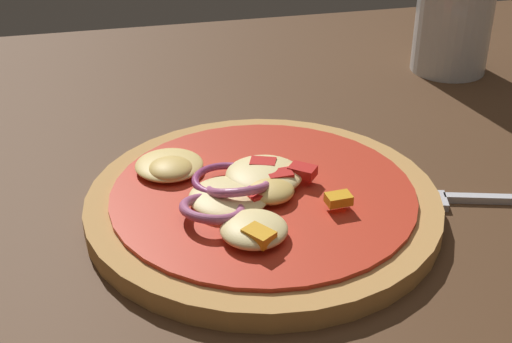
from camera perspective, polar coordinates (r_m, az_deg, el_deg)
dining_table at (r=0.45m, az=0.26°, el=-7.21°), size 1.31×0.85×0.03m
pizza at (r=0.46m, az=0.21°, el=-2.34°), size 0.23×0.23×0.03m
fork at (r=0.50m, az=18.30°, el=-2.32°), size 0.19×0.07×0.01m
beer_glass at (r=0.69m, az=15.53°, el=12.71°), size 0.07×0.07×0.15m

